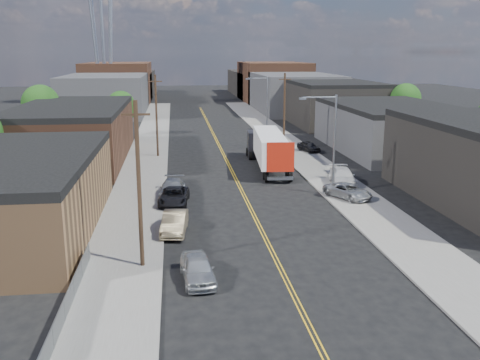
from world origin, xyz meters
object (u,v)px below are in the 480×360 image
object	(u,v)px
car_left_d	(173,189)
car_left_c	(174,196)
car_right_lot_b	(342,177)
car_right_lot_a	(348,191)
semi_truck	(267,147)
car_left_a	(198,269)
car_left_b	(175,223)
car_right_lot_c	(309,146)

from	to	relation	value
car_left_d	car_left_c	bearing A→B (deg)	-82.78
car_left_d	car_right_lot_b	size ratio (longest dim) A/B	0.99
car_left_c	car_right_lot_b	size ratio (longest dim) A/B	0.97
car_left_c	car_left_d	bearing A→B (deg)	98.42
car_left_c	car_right_lot_a	world-z (taller)	car_right_lot_a
car_left_d	semi_truck	bearing A→B (deg)	51.67
car_left_a	car_right_lot_a	bearing A→B (deg)	43.43
car_left_b	car_left_c	size ratio (longest dim) A/B	0.91
semi_truck	car_left_c	bearing A→B (deg)	-122.21
car_right_lot_b	car_left_d	bearing A→B (deg)	-165.20
semi_truck	car_left_b	xyz separation A→B (m)	(-10.33, -21.20, -1.59)
car_left_b	car_left_d	distance (m)	9.88
car_left_a	car_right_lot_a	world-z (taller)	car_left_a
car_left_c	car_right_lot_c	xyz separation A→B (m)	(17.28, 22.19, 0.09)
car_right_lot_c	car_right_lot_b	bearing A→B (deg)	-112.28
car_left_c	car_left_d	distance (m)	2.49
semi_truck	car_right_lot_a	xyz separation A→B (m)	(4.78, -14.12, -1.56)
car_left_a	car_right_lot_a	xyz separation A→B (m)	(13.85, 15.55, 0.05)
semi_truck	car_right_lot_c	xyz separation A→B (m)	(6.93, 8.38, -1.55)
car_left_a	car_right_lot_b	world-z (taller)	car_right_lot_b
car_left_c	car_left_d	size ratio (longest dim) A/B	0.98
car_left_d	car_right_lot_a	size ratio (longest dim) A/B	1.14
car_left_b	car_right_lot_b	distance (m)	20.13
car_left_a	car_right_lot_c	bearing A→B (deg)	62.30
car_left_a	car_right_lot_b	size ratio (longest dim) A/B	0.83
car_right_lot_b	semi_truck	bearing A→B (deg)	129.78
car_left_b	car_right_lot_a	distance (m)	16.68
car_left_b	car_left_d	size ratio (longest dim) A/B	0.89
car_left_a	car_right_lot_b	distance (m)	25.32
car_right_lot_a	car_right_lot_b	size ratio (longest dim) A/B	0.87
car_left_a	car_left_c	distance (m)	15.91
car_right_lot_b	car_right_lot_c	bearing A→B (deg)	93.84
car_right_lot_a	car_right_lot_b	bearing A→B (deg)	48.92
semi_truck	car_right_lot_b	xyz separation A→B (m)	(5.83, -9.20, -1.44)
car_left_d	car_left_a	bearing A→B (deg)	-81.19
car_left_b	car_right_lot_c	size ratio (longest dim) A/B	1.21
car_left_d	car_right_lot_c	size ratio (longest dim) A/B	1.36
semi_truck	car_left_b	size ratio (longest dim) A/B	3.44
semi_truck	car_left_d	distance (m)	15.50
car_left_c	car_right_lot_c	bearing A→B (deg)	57.73
car_left_d	car_right_lot_a	world-z (taller)	car_left_d
car_left_c	car_left_a	bearing A→B (deg)	-79.74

